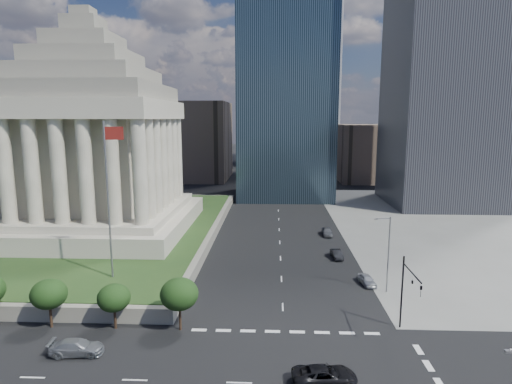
# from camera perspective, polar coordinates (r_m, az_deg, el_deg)

# --- Properties ---
(ground) EXTENTS (500.00, 500.00, 0.00)m
(ground) POSITION_cam_1_polar(r_m,az_deg,el_deg) (129.86, 2.88, -0.06)
(ground) COLOR black
(ground) RESTS_ON ground
(sidewalk_ne) EXTENTS (68.00, 90.00, 0.03)m
(sidewalk_ne) POSITION_cam_1_polar(r_m,az_deg,el_deg) (102.24, 29.89, -4.07)
(sidewalk_ne) COLOR slate
(sidewalk_ne) RESTS_ON ground
(plaza_terrace) EXTENTS (66.00, 70.00, 1.80)m
(plaza_terrace) POSITION_cam_1_polar(r_m,az_deg,el_deg) (91.92, -26.25, -4.64)
(plaza_terrace) COLOR slate
(plaza_terrace) RESTS_ON ground
(plaza_lawn) EXTENTS (64.00, 68.00, 0.10)m
(plaza_lawn) POSITION_cam_1_polar(r_m,az_deg,el_deg) (91.70, -26.29, -4.06)
(plaza_lawn) COLOR #223D19
(plaza_lawn) RESTS_ON plaza_terrace
(war_memorial) EXTENTS (34.00, 34.00, 39.00)m
(war_memorial) POSITION_cam_1_polar(r_m,az_deg,el_deg) (82.74, -21.22, 8.59)
(war_memorial) COLOR gray
(war_memorial) RESTS_ON plaza_lawn
(flagpole) EXTENTS (2.52, 0.24, 20.00)m
(flagpole) POSITION_cam_1_polar(r_m,az_deg,el_deg) (56.63, -19.02, 0.03)
(flagpole) COLOR slate
(flagpole) RESTS_ON plaza_lawn
(midrise_glass) EXTENTS (26.00, 26.00, 60.00)m
(midrise_glass) POSITION_cam_1_polar(r_m,az_deg,el_deg) (123.24, 3.98, 13.40)
(midrise_glass) COLOR black
(midrise_glass) RESTS_ON ground
(highrise_ne) EXTENTS (26.00, 28.00, 100.00)m
(highrise_ne) POSITION_cam_1_polar(r_m,az_deg,el_deg) (124.08, 24.57, 21.90)
(highrise_ne) COLOR black
(highrise_ne) RESTS_ON ground
(building_filler_ne) EXTENTS (20.00, 30.00, 20.00)m
(building_filler_ne) POSITION_cam_1_polar(r_m,az_deg,el_deg) (161.86, 14.28, 5.17)
(building_filler_ne) COLOR brown
(building_filler_ne) RESTS_ON ground
(building_filler_nw) EXTENTS (24.00, 30.00, 28.00)m
(building_filler_nw) POSITION_cam_1_polar(r_m,az_deg,el_deg) (160.76, -7.99, 6.77)
(building_filler_nw) COLOR brown
(building_filler_nw) RESTS_ON ground
(traffic_signal_ne) EXTENTS (0.30, 5.74, 8.00)m
(traffic_signal_ne) POSITION_cam_1_polar(r_m,az_deg,el_deg) (46.99, 19.59, -11.93)
(traffic_signal_ne) COLOR black
(traffic_signal_ne) RESTS_ON ground
(street_lamp_north) EXTENTS (2.13, 0.22, 10.00)m
(street_lamp_north) POSITION_cam_1_polar(r_m,az_deg,el_deg) (57.33, 17.10, -7.41)
(street_lamp_north) COLOR slate
(street_lamp_north) RESTS_ON ground
(pickup_truck) EXTENTS (5.77, 3.13, 1.53)m
(pickup_truck) POSITION_cam_1_polar(r_m,az_deg,el_deg) (39.68, 9.12, -23.02)
(pickup_truck) COLOR black
(pickup_truck) RESTS_ON ground
(suv_grey) EXTENTS (5.21, 2.49, 1.47)m
(suv_grey) POSITION_cam_1_polar(r_m,az_deg,el_deg) (46.43, -22.79, -18.55)
(suv_grey) COLOR slate
(suv_grey) RESTS_ON ground
(parked_sedan_near) EXTENTS (4.14, 2.23, 1.34)m
(parked_sedan_near) POSITION_cam_1_polar(r_m,az_deg,el_deg) (60.79, 14.57, -11.27)
(parked_sedan_near) COLOR #96989E
(parked_sedan_near) RESTS_ON ground
(parked_sedan_mid) EXTENTS (4.18, 1.75, 1.34)m
(parked_sedan_mid) POSITION_cam_1_polar(r_m,az_deg,el_deg) (70.49, 10.70, -8.16)
(parked_sedan_mid) COLOR black
(parked_sedan_mid) RESTS_ON ground
(parked_sedan_far) EXTENTS (1.82, 4.52, 1.54)m
(parked_sedan_far) POSITION_cam_1_polar(r_m,az_deg,el_deg) (83.40, 9.45, -5.23)
(parked_sedan_far) COLOR #515358
(parked_sedan_far) RESTS_ON ground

